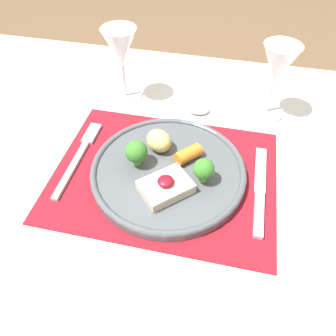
{
  "coord_description": "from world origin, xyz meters",
  "views": [
    {
      "loc": [
        0.09,
        -0.4,
        1.24
      ],
      "look_at": [
        0.01,
        -0.0,
        0.79
      ],
      "focal_mm": 35.0,
      "sensor_mm": 36.0,
      "label": 1
    }
  ],
  "objects": [
    {
      "name": "dining_table",
      "position": [
        0.0,
        0.0,
        0.67
      ],
      "size": [
        1.44,
        0.91,
        0.77
      ],
      "color": "white",
      "rests_on": "ground_plane"
    },
    {
      "name": "placemat",
      "position": [
        0.0,
        0.0,
        0.77
      ],
      "size": [
        0.41,
        0.32,
        0.0
      ],
      "primitive_type": "cube",
      "color": "maroon",
      "rests_on": "dining_table"
    },
    {
      "name": "dinner_plate",
      "position": [
        0.01,
        -0.0,
        0.79
      ],
      "size": [
        0.29,
        0.29,
        0.07
      ],
      "color": "#4C5156",
      "rests_on": "placemat"
    },
    {
      "name": "wine_glass_far",
      "position": [
        -0.15,
        0.22,
        0.89
      ],
      "size": [
        0.08,
        0.08,
        0.17
      ],
      "color": "white",
      "rests_on": "dining_table"
    },
    {
      "name": "fork",
      "position": [
        -0.17,
        0.02,
        0.77
      ],
      "size": [
        0.02,
        0.21,
        0.01
      ],
      "rotation": [
        0.0,
        0.0,
        -0.03
      ],
      "color": "silver",
      "rests_on": "placemat"
    },
    {
      "name": "spoon",
      "position": [
        0.01,
        0.21,
        0.77
      ],
      "size": [
        0.19,
        0.04,
        0.02
      ],
      "rotation": [
        0.0,
        0.0,
        0.02
      ],
      "color": "silver",
      "rests_on": "dining_table"
    },
    {
      "name": "wine_glass_near",
      "position": [
        0.18,
        0.23,
        0.88
      ],
      "size": [
        0.08,
        0.08,
        0.16
      ],
      "color": "white",
      "rests_on": "dining_table"
    },
    {
      "name": "knife",
      "position": [
        0.18,
        -0.01,
        0.77
      ],
      "size": [
        0.02,
        0.21,
        0.01
      ],
      "rotation": [
        0.0,
        0.0,
        0.02
      ],
      "color": "silver",
      "rests_on": "placemat"
    },
    {
      "name": "ground_plane",
      "position": [
        0.0,
        0.0,
        0.0
      ],
      "size": [
        8.0,
        8.0,
        0.0
      ],
      "primitive_type": "plane",
      "color": "brown"
    }
  ]
}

